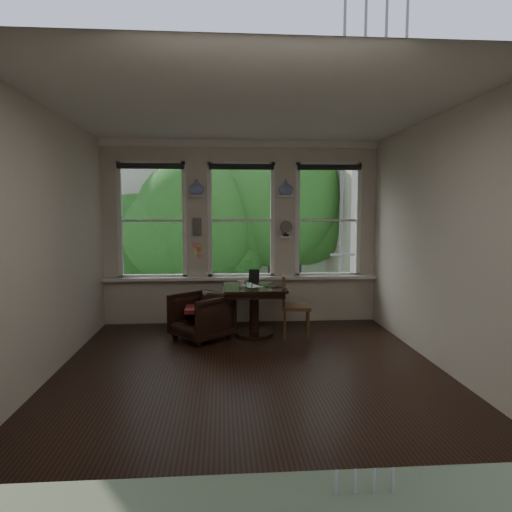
{
  "coord_description": "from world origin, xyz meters",
  "views": [
    {
      "loc": [
        -0.32,
        -5.31,
        1.86
      ],
      "look_at": [
        0.14,
        0.9,
        1.24
      ],
      "focal_mm": 32.0,
      "sensor_mm": 36.0,
      "label": 1
    }
  ],
  "objects": [
    {
      "name": "armchair_left",
      "position": [
        -0.63,
        1.19,
        0.34
      ],
      "size": [
        1.03,
        1.03,
        0.67
      ],
      "primitive_type": "imported",
      "rotation": [
        0.0,
        0.0,
        -0.87
      ],
      "color": "black",
      "rests_on": "ground"
    },
    {
      "name": "shelf_right",
      "position": [
        0.72,
        2.15,
        2.1
      ],
      "size": [
        0.26,
        0.16,
        0.03
      ],
      "primitive_type": "cube",
      "color": "white",
      "rests_on": "ground"
    },
    {
      "name": "sticky_notes",
      "position": [
        -0.72,
        2.19,
        1.25
      ],
      "size": [
        0.16,
        0.01,
        0.24
      ],
      "primitive_type": null,
      "color": "pink",
      "rests_on": "ground"
    },
    {
      "name": "laptop",
      "position": [
        0.46,
        1.24,
        0.76
      ],
      "size": [
        0.33,
        0.23,
        0.02
      ],
      "primitive_type": "imported",
      "rotation": [
        0.0,
        0.0,
        -0.1
      ],
      "color": "black",
      "rests_on": "table"
    },
    {
      "name": "drinking_glass",
      "position": [
        0.06,
        1.1,
        0.79
      ],
      "size": [
        0.12,
        0.12,
        0.09
      ],
      "primitive_type": "imported",
      "rotation": [
        0.0,
        0.0,
        -0.08
      ],
      "color": "white",
      "rests_on": "table"
    },
    {
      "name": "side_chair_right",
      "position": [
        0.77,
        1.24,
        0.46
      ],
      "size": [
        0.47,
        0.47,
        0.92
      ],
      "primitive_type": null,
      "rotation": [
        0.0,
        0.0,
        1.43
      ],
      "color": "#4B291A",
      "rests_on": "ground"
    },
    {
      "name": "wall_front",
      "position": [
        0.0,
        -2.25,
        1.5
      ],
      "size": [
        4.5,
        0.0,
        4.5
      ],
      "primitive_type": "plane",
      "rotation": [
        -1.57,
        0.0,
        0.0
      ],
      "color": "beige",
      "rests_on": "ground"
    },
    {
      "name": "cushion_red",
      "position": [
        -0.63,
        1.19,
        0.45
      ],
      "size": [
        0.45,
        0.45,
        0.06
      ],
      "primitive_type": "cube",
      "color": "maroon",
      "rests_on": "armchair_left"
    },
    {
      "name": "shelf_left",
      "position": [
        -0.72,
        2.15,
        2.1
      ],
      "size": [
        0.26,
        0.16,
        0.03
      ],
      "primitive_type": "cube",
      "color": "white",
      "rests_on": "ground"
    },
    {
      "name": "vase_right",
      "position": [
        0.72,
        2.15,
        2.24
      ],
      "size": [
        0.24,
        0.24,
        0.25
      ],
      "primitive_type": "imported",
      "color": "silver",
      "rests_on": "shelf_right"
    },
    {
      "name": "desk_fan",
      "position": [
        0.72,
        2.13,
        1.53
      ],
      "size": [
        0.2,
        0.2,
        0.24
      ],
      "primitive_type": null,
      "color": "#59544F",
      "rests_on": "ground"
    },
    {
      "name": "tablet",
      "position": [
        0.16,
        1.54,
        0.86
      ],
      "size": [
        0.17,
        0.11,
        0.22
      ],
      "primitive_type": "cube",
      "rotation": [
        -0.26,
        0.0,
        -0.23
      ],
      "color": "black",
      "rests_on": "table"
    },
    {
      "name": "wall_back",
      "position": [
        0.0,
        2.25,
        1.5
      ],
      "size": [
        4.5,
        0.0,
        4.5
      ],
      "primitive_type": "plane",
      "rotation": [
        1.57,
        0.0,
        0.0
      ],
      "color": "beige",
      "rests_on": "ground"
    },
    {
      "name": "intercom",
      "position": [
        -0.72,
        2.18,
        1.6
      ],
      "size": [
        0.14,
        0.06,
        0.28
      ],
      "primitive_type": "cube",
      "color": "#59544F",
      "rests_on": "ground"
    },
    {
      "name": "vase_left",
      "position": [
        -0.72,
        2.15,
        2.24
      ],
      "size": [
        0.24,
        0.24,
        0.25
      ],
      "primitive_type": "imported",
      "color": "silver",
      "rests_on": "shelf_left"
    },
    {
      "name": "wall_left",
      "position": [
        -2.25,
        0.0,
        1.5
      ],
      "size": [
        0.0,
        4.5,
        4.5
      ],
      "primitive_type": "plane",
      "rotation": [
        1.57,
        0.0,
        1.57
      ],
      "color": "beige",
      "rests_on": "ground"
    },
    {
      "name": "wall_right",
      "position": [
        2.25,
        0.0,
        1.5
      ],
      "size": [
        0.0,
        4.5,
        4.5
      ],
      "primitive_type": "plane",
      "rotation": [
        1.57,
        0.0,
        -1.57
      ],
      "color": "beige",
      "rests_on": "ground"
    },
    {
      "name": "mug",
      "position": [
        -0.05,
        1.26,
        0.8
      ],
      "size": [
        0.13,
        0.13,
        0.1
      ],
      "primitive_type": "imported",
      "rotation": [
        0.0,
        0.0,
        0.34
      ],
      "color": "white",
      "rests_on": "table"
    },
    {
      "name": "ceiling",
      "position": [
        0.0,
        0.0,
        3.0
      ],
      "size": [
        4.5,
        4.5,
        0.0
      ],
      "primitive_type": "plane",
      "rotation": [
        3.14,
        0.0,
        0.0
      ],
      "color": "silver",
      "rests_on": "ground"
    },
    {
      "name": "window_left",
      "position": [
        -1.45,
        2.25,
        1.7
      ],
      "size": [
        1.1,
        0.12,
        1.9
      ],
      "primitive_type": null,
      "color": "white",
      "rests_on": "ground"
    },
    {
      "name": "window_center",
      "position": [
        0.0,
        2.25,
        1.7
      ],
      "size": [
        1.1,
        0.12,
        1.9
      ],
      "primitive_type": null,
      "color": "white",
      "rests_on": "ground"
    },
    {
      "name": "table",
      "position": [
        0.15,
        1.32,
        0.38
      ],
      "size": [
        0.9,
        0.9,
        0.75
      ],
      "primitive_type": null,
      "color": "black",
      "rests_on": "ground"
    },
    {
      "name": "papers",
      "position": [
        0.11,
        1.33,
        0.75
      ],
      "size": [
        0.33,
        0.36,
        0.0
      ],
      "primitive_type": "cube",
      "rotation": [
        0.0,
        0.0,
        0.43
      ],
      "color": "silver",
      "rests_on": "table"
    },
    {
      "name": "window_right",
      "position": [
        1.45,
        2.25,
        1.7
      ],
      "size": [
        1.1,
        0.12,
        1.9
      ],
      "primitive_type": null,
      "color": "white",
      "rests_on": "ground"
    },
    {
      "name": "ground",
      "position": [
        0.0,
        0.0,
        0.0
      ],
      "size": [
        4.5,
        4.5,
        0.0
      ],
      "primitive_type": "plane",
      "color": "black",
      "rests_on": "ground"
    }
  ]
}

